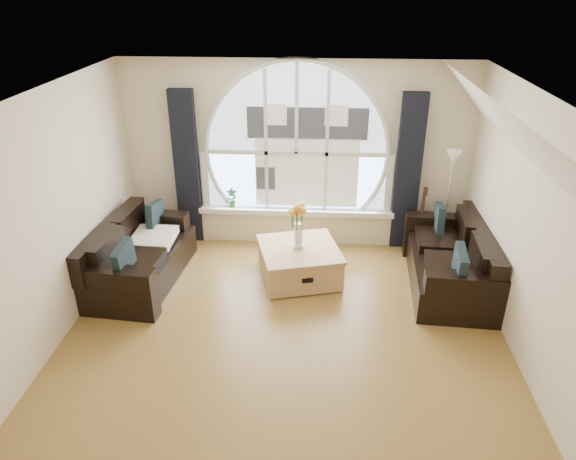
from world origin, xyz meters
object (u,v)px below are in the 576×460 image
object	(u,v)px
sofa_left	(139,254)
sofa_right	(450,259)
guitar	(421,218)
vase_flowers	(299,220)
coffee_chest	(299,261)
potted_plant	(232,198)
floor_lamp	(447,206)

from	to	relation	value
sofa_left	sofa_right	size ratio (longest dim) A/B	0.99
sofa_right	guitar	distance (m)	0.98
vase_flowers	sofa_left	bearing A→B (deg)	-174.00
coffee_chest	potted_plant	distance (m)	1.57
floor_lamp	potted_plant	size ratio (longest dim) A/B	5.46
floor_lamp	potted_plant	distance (m)	3.10
guitar	vase_flowers	bearing A→B (deg)	-137.90
sofa_right	floor_lamp	distance (m)	0.88
coffee_chest	guitar	bearing A→B (deg)	12.01
sofa_left	coffee_chest	size ratio (longest dim) A/B	1.83
floor_lamp	guitar	bearing A→B (deg)	152.62
coffee_chest	floor_lamp	size ratio (longest dim) A/B	0.63
sofa_right	floor_lamp	size ratio (longest dim) A/B	1.17
sofa_left	floor_lamp	distance (m)	4.24
sofa_left	sofa_right	world-z (taller)	sofa_right
sofa_right	vase_flowers	size ratio (longest dim) A/B	2.68
sofa_right	guitar	size ratio (longest dim) A/B	1.77
guitar	sofa_right	bearing A→B (deg)	-59.85
floor_lamp	guitar	world-z (taller)	floor_lamp
coffee_chest	floor_lamp	bearing A→B (deg)	4.52
vase_flowers	guitar	world-z (taller)	vase_flowers
floor_lamp	potted_plant	bearing A→B (deg)	173.57
sofa_right	vase_flowers	xyz separation A→B (m)	(-1.97, 0.08, 0.44)
vase_flowers	floor_lamp	xyz separation A→B (m)	(2.03, 0.70, -0.04)
sofa_left	potted_plant	size ratio (longest dim) A/B	6.30
vase_flowers	potted_plant	size ratio (longest dim) A/B	2.39
vase_flowers	sofa_right	bearing A→B (deg)	-2.42
potted_plant	sofa_left	bearing A→B (deg)	-129.43
sofa_left	coffee_chest	bearing A→B (deg)	10.59
sofa_left	guitar	xyz separation A→B (m)	(3.81, 1.07, 0.13)
floor_lamp	sofa_right	bearing A→B (deg)	-94.65
sofa_right	vase_flowers	distance (m)	2.02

